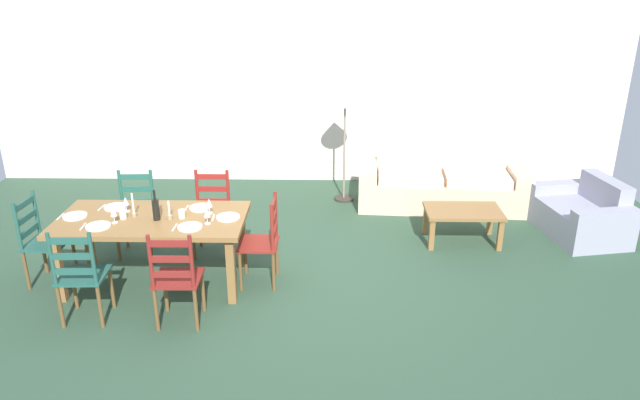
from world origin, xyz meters
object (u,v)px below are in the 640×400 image
Objects in this scene: armchair_upholstered at (584,215)px; dining_chair_far_left at (136,213)px; dining_chair_head_west at (42,240)px; wine_glass_near_left at (113,213)px; wine_glass_far_left at (126,202)px; wine_glass_near_right at (207,214)px; coffee_cup_secondary at (123,215)px; dining_chair_near_right at (176,278)px; dining_chair_far_right at (212,213)px; wine_glass_far_right at (209,203)px; standing_lamp at (345,103)px; coffee_cup_primary at (182,214)px; coffee_table at (463,215)px; couch at (441,185)px; dining_table at (152,225)px; dining_chair_near_left at (81,275)px; wine_bottle at (156,209)px; dining_chair_head_east at (263,241)px.

dining_chair_far_left is at bearing -173.85° from armchair_upholstered.
wine_glass_near_left is (0.85, -0.16, 0.38)m from dining_chair_head_west.
wine_glass_near_right is at bearing -18.57° from wine_glass_far_left.
dining_chair_far_left is at bearing 100.62° from coffee_cup_secondary.
dining_chair_near_right and dining_chair_far_right have the same top height.
dining_chair_far_right reaches higher than wine_glass_near_left.
wine_glass_near_left is 0.93m from wine_glass_far_right.
dining_chair_far_right is 0.59× the size of standing_lamp.
wine_glass_far_right is 1.79× the size of coffee_cup_primary.
wine_glass_far_right is 3.04m from coffee_table.
couch reaches higher than coffee_table.
couch reaches higher than dining_table.
dining_table is 21.11× the size of coffee_cup_primary.
wine_glass_near_right is (1.78, -0.16, 0.38)m from dining_chair_head_west.
coffee_table is (0.05, -1.22, 0.06)m from couch.
dining_chair_near_right reaches higher than coffee_cup_primary.
dining_chair_head_west is at bearing -142.17° from standing_lamp.
wine_glass_far_left is 1.00× the size of wine_glass_far_right.
dining_chair_head_west reaches higher than wine_glass_far_left.
dining_chair_near_left and dining_chair_far_left have the same top height.
standing_lamp reaches higher than wine_glass_near_left.
couch is at bearing -7.76° from standing_lamp.
dining_table is 2.11× the size of coffee_table.
dining_chair_far_left is at bearing -144.71° from standing_lamp.
couch is (3.05, 2.31, -0.50)m from coffee_cup_primary.
coffee_cup_primary and coffee_cup_secondary have the same top height.
wine_glass_far_right is (0.89, 0.27, 0.00)m from wine_glass_near_left.
wine_bottle is 0.35× the size of coffee_table.
wine_glass_near_left reaches higher than coffee_cup_secondary.
dining_chair_head_east is 5.96× the size of wine_glass_far_right.
coffee_cup_primary is 1.00× the size of coffee_cup_secondary.
coffee_table is 0.70× the size of armchair_upholstered.
coffee_cup_primary reaches higher than coffee_table.
wine_glass_near_right is at bearing -160.26° from dining_chair_head_east.
coffee_cup_secondary is (-0.69, 0.73, 0.32)m from dining_chair_near_right.
wine_glass_far_left is (-0.72, 0.92, 0.38)m from dining_chair_near_right.
dining_table is 1.48× the size of armchair_upholstered.
wine_glass_near_right is 0.10× the size of standing_lamp.
dining_chair_far_right is (0.03, 1.55, 0.00)m from dining_chair_near_right.
coffee_cup_secondary is (-0.84, -0.16, -0.07)m from wine_glass_far_right.
wine_glass_far_left is at bearing 9.07° from dining_chair_head_west.
coffee_table is at bearing 18.21° from wine_glass_near_left.
coffee_cup_secondary is at bearing -81.51° from wine_glass_far_left.
dining_chair_head_west is 5.96× the size of wine_glass_near_right.
dining_chair_near_right is 1.07× the size of coffee_table.
dining_chair_head_east is 10.67× the size of coffee_cup_secondary.
dining_chair_near_right is 3.73m from standing_lamp.
wine_glass_near_right reaches higher than coffee_cup_secondary.
coffee_table is at bearing -170.49° from armchair_upholstered.
dining_chair_near_left reaches higher than coffee_cup_primary.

